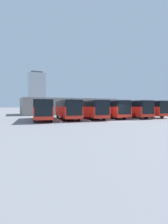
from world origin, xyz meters
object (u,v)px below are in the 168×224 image
object	(u,v)px
bus_1	(130,108)
bus_2	(110,108)
bus_5	(42,109)
bus_0	(145,108)
bus_3	(90,108)
bus_4	(67,109)

from	to	relation	value
bus_1	bus_2	world-z (taller)	same
bus_2	bus_5	bearing A→B (deg)	8.42
bus_0	bus_5	bearing A→B (deg)	7.48
bus_1	bus_3	world-z (taller)	same
bus_0	bus_4	distance (m)	17.16
bus_4	bus_5	world-z (taller)	same
bus_0	bus_5	size ratio (longest dim) A/B	1.00
bus_1	bus_5	distance (m)	17.16
bus_1	bus_5	bearing A→B (deg)	6.11
bus_1	bus_3	size ratio (longest dim) A/B	1.00
bus_0	bus_2	distance (m)	8.58
bus_0	bus_3	distance (m)	12.87
bus_0	bus_1	distance (m)	4.30
bus_0	bus_4	bearing A→B (deg)	7.06
bus_0	bus_5	xyz separation A→B (m)	(21.44, -0.20, 0.00)
bus_2	bus_4	world-z (taller)	same
bus_3	bus_5	xyz separation A→B (m)	(8.58, -0.28, 0.00)
bus_4	bus_5	xyz separation A→B (m)	(4.29, 0.09, 0.00)
bus_0	bus_2	xyz separation A→B (m)	(8.58, -0.29, 0.00)
bus_3	bus_0	bearing A→B (deg)	-171.65
bus_2	bus_1	bearing A→B (deg)	179.22
bus_5	bus_3	bearing A→B (deg)	-173.82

